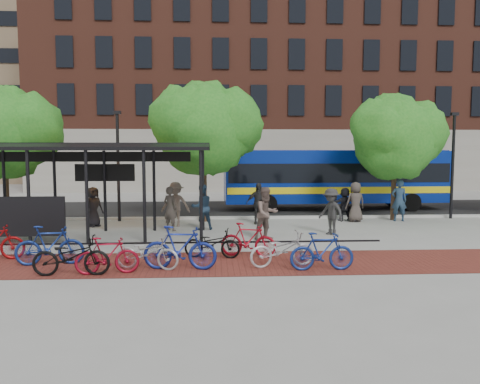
{
  "coord_description": "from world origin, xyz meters",
  "views": [
    {
      "loc": [
        -2.5,
        -18.44,
        3.27
      ],
      "look_at": [
        -1.47,
        0.66,
        1.6
      ],
      "focal_mm": 35.0,
      "sensor_mm": 36.0,
      "label": 1
    }
  ],
  "objects": [
    {
      "name": "ground",
      "position": [
        0.0,
        0.0,
        0.0
      ],
      "size": [
        160.0,
        160.0,
        0.0
      ],
      "primitive_type": "plane",
      "color": "#9E9E99",
      "rests_on": "ground"
    },
    {
      "name": "asphalt_street",
      "position": [
        0.0,
        8.0,
        0.01
      ],
      "size": [
        160.0,
        8.0,
        0.01
      ],
      "primitive_type": "cube",
      "color": "black",
      "rests_on": "ground"
    },
    {
      "name": "curb",
      "position": [
        0.0,
        4.0,
        0.06
      ],
      "size": [
        160.0,
        0.25,
        0.12
      ],
      "primitive_type": "cube",
      "color": "#B7B7B2",
      "rests_on": "ground"
    },
    {
      "name": "brick_strip",
      "position": [
        -2.0,
        -5.0,
        0.0
      ],
      "size": [
        24.0,
        3.0,
        0.01
      ],
      "primitive_type": "cube",
      "color": "maroon",
      "rests_on": "ground"
    },
    {
      "name": "bike_rack_rail",
      "position": [
        -3.3,
        -4.1,
        0.0
      ],
      "size": [
        12.0,
        0.05,
        0.95
      ],
      "primitive_type": "cube",
      "color": "black",
      "rests_on": "ground"
    },
    {
      "name": "building_brick",
      "position": [
        10.0,
        26.0,
        10.0
      ],
      "size": [
        55.0,
        14.0,
        20.0
      ],
      "primitive_type": "cube",
      "color": "brown",
      "rests_on": "ground"
    },
    {
      "name": "building_tower",
      "position": [
        -16.0,
        40.0,
        15.0
      ],
      "size": [
        22.0,
        22.0,
        30.0
      ],
      "primitive_type": "cube",
      "color": "#7A664C",
      "rests_on": "ground"
    },
    {
      "name": "bus_shelter",
      "position": [
        -8.13,
        -0.48,
        3.0
      ],
      "size": [
        10.6,
        3.07,
        3.6
      ],
      "color": "black",
      "rests_on": "ground"
    },
    {
      "name": "tree_a",
      "position": [
        -11.91,
        3.35,
        4.24
      ],
      "size": [
        4.9,
        4.0,
        6.18
      ],
      "color": "#382619",
      "rests_on": "ground"
    },
    {
      "name": "tree_b",
      "position": [
        -2.9,
        3.35,
        4.46
      ],
      "size": [
        5.15,
        4.2,
        6.47
      ],
      "color": "#382619",
      "rests_on": "ground"
    },
    {
      "name": "tree_c",
      "position": [
        6.09,
        3.35,
        4.05
      ],
      "size": [
        4.66,
        3.8,
        5.92
      ],
      "color": "#382619",
      "rests_on": "ground"
    },
    {
      "name": "lamp_post_left",
      "position": [
        -7.0,
        3.6,
        2.75
      ],
      "size": [
        0.35,
        0.2,
        5.12
      ],
      "color": "black",
      "rests_on": "ground"
    },
    {
      "name": "lamp_post_right",
      "position": [
        9.0,
        3.6,
        2.75
      ],
      "size": [
        0.35,
        0.2,
        5.12
      ],
      "color": "black",
      "rests_on": "ground"
    },
    {
      "name": "bus",
      "position": [
        4.2,
        7.49,
        1.91
      ],
      "size": [
        12.38,
        3.18,
        3.33
      ],
      "rotation": [
        0.0,
        0.0,
        0.03
      ],
      "color": "navy",
      "rests_on": "ground"
    },
    {
      "name": "bike_3",
      "position": [
        -7.25,
        -4.96,
        0.58
      ],
      "size": [
        1.98,
        0.8,
        1.16
      ],
      "primitive_type": "imported",
      "rotation": [
        0.0,
        0.0,
        1.71
      ],
      "color": "navy",
      "rests_on": "ground"
    },
    {
      "name": "bike_4",
      "position": [
        -6.28,
        -6.15,
        0.53
      ],
      "size": [
        2.02,
        0.75,
        1.05
      ],
      "primitive_type": "imported",
      "rotation": [
        0.0,
        0.0,
        1.6
      ],
      "color": "black",
      "rests_on": "ground"
    },
    {
      "name": "bike_5",
      "position": [
        -5.37,
        -6.06,
        0.5
      ],
      "size": [
        1.73,
        0.71,
        1.01
      ],
      "primitive_type": "imported",
      "rotation": [
        0.0,
        0.0,
        1.72
      ],
      "color": "maroon",
      "rests_on": "ground"
    },
    {
      "name": "bike_6",
      "position": [
        -4.38,
        -5.6,
        0.48
      ],
      "size": [
        1.91,
        1.04,
        0.95
      ],
      "primitive_type": "imported",
      "rotation": [
        0.0,
        0.0,
        1.34
      ],
      "color": "#9FA0A2",
      "rests_on": "ground"
    },
    {
      "name": "bike_7",
      "position": [
        -3.47,
        -5.69,
        0.62
      ],
      "size": [
        2.1,
        0.81,
        1.23
      ],
      "primitive_type": "imported",
      "rotation": [
        0.0,
        0.0,
        1.45
      ],
      "color": "navy",
      "rests_on": "ground"
    },
    {
      "name": "bike_8",
      "position": [
        -2.6,
        -4.29,
        0.45
      ],
      "size": [
        1.8,
        0.9,
        0.91
      ],
      "primitive_type": "imported",
      "rotation": [
        0.0,
        0.0,
        1.39
      ],
      "color": "black",
      "rests_on": "ground"
    },
    {
      "name": "bike_9",
      "position": [
        -1.48,
        -4.22,
        0.53
      ],
      "size": [
        1.84,
        1.04,
        1.07
      ],
      "primitive_type": "imported",
      "rotation": [
        0.0,
        0.0,
        1.25
      ],
      "color": "maroon",
      "rests_on": "ground"
    },
    {
      "name": "bike_10",
      "position": [
        -0.61,
        -5.49,
        0.5
      ],
      "size": [
        2.01,
        1.05,
        1.0
      ],
      "primitive_type": "imported",
      "rotation": [
        0.0,
        0.0,
        1.78
      ],
      "color": "#B1B0B3",
      "rests_on": "ground"
    },
    {
      "name": "bike_11",
      "position": [
        0.42,
        -5.98,
        0.53
      ],
      "size": [
        1.78,
        0.54,
        1.07
      ],
      "primitive_type": "imported",
      "rotation": [
        0.0,
        0.0,
        1.59
      ],
      "color": "navy",
      "rests_on": "ground"
    },
    {
      "name": "pedestrian_0",
      "position": [
        -7.78,
        2.02,
        0.86
      ],
      "size": [
        0.98,
        0.99,
        1.73
      ],
      "primitive_type": "imported",
      "rotation": [
        0.0,
        0.0,
        0.8
      ],
      "color": "black",
      "rests_on": "ground"
    },
    {
      "name": "pedestrian_1",
      "position": [
        -4.34,
        0.79,
        0.91
      ],
      "size": [
        0.8,
        0.74,
        1.83
      ],
      "primitive_type": "imported",
      "rotation": [
        0.0,
        0.0,
        2.55
      ],
      "color": "#433C36",
      "rests_on": "ground"
    },
    {
      "name": "pedestrian_2",
      "position": [
        -3.05,
        0.95,
        0.95
      ],
      "size": [
        1.11,
        0.99,
        1.9
      ],
      "primitive_type": "imported",
      "rotation": [
        0.0,
        0.0,
        3.49
      ],
      "color": "#1B2D40",
      "rests_on": "ground"
    },
    {
      "name": "pedestrian_3",
      "position": [
        -4.22,
        1.9,
        0.97
      ],
      "size": [
        1.31,
        0.82,
        1.94
      ],
      "primitive_type": "imported",
      "rotation": [
        0.0,
        0.0,
        -0.08
      ],
      "color": "brown",
      "rests_on": "ground"
    },
    {
      "name": "pedestrian_4",
      "position": [
        -0.56,
        2.38,
        0.92
      ],
      "size": [
        1.12,
        0.55,
        1.85
      ],
      "primitive_type": "imported",
      "rotation": [
        0.0,
        0.0,
        6.19
      ],
      "color": "#262626",
      "rests_on": "ground"
    },
    {
      "name": "pedestrian_5",
      "position": [
        3.61,
        3.15,
        0.78
      ],
      "size": [
        1.52,
        0.76,
        1.57
      ],
      "primitive_type": "imported",
      "rotation": [
        0.0,
        0.0,
        3.35
      ],
      "color": "black",
      "rests_on": "ground"
    },
    {
      "name": "pedestrian_6",
      "position": [
        4.01,
        2.78,
        0.93
      ],
      "size": [
        0.99,
        0.73,
        1.85
      ],
      "primitive_type": "imported",
      "rotation": [
        0.0,
        0.0,
        3.3
      ],
      "color": "#433B36",
      "rests_on": "ground"
    },
    {
      "name": "pedestrian_7",
      "position": [
        6.11,
        2.88,
        0.98
      ],
      "size": [
        0.78,
        0.59,
        1.95
      ],
      "primitive_type": "imported",
      "rotation": [
        0.0,
        0.0,
        2.96
      ],
      "color": "#233951",
      "rests_on": "ground"
    },
    {
      "name": "pedestrian_8",
      "position": [
        -0.6,
        -1.35,
        0.98
      ],
      "size": [
        1.18,
        1.09,
        1.95
      ],
      "primitive_type": "imported",
      "rotation": [
        0.0,
        0.0,
        0.48
      ],
      "color": "brown",
      "rests_on": "ground"
    },
    {
      "name": "pedestrian_9",
      "position": [
        2.04,
        -0.49,
        0.91
      ],
      "size": [
        1.22,
        1.35,
        1.82
      ],
      "primitive_type": "imported",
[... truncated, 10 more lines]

